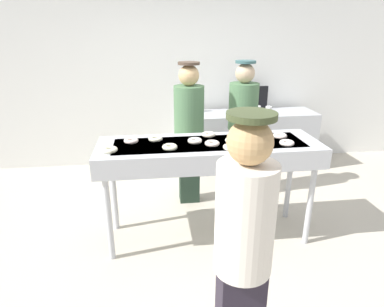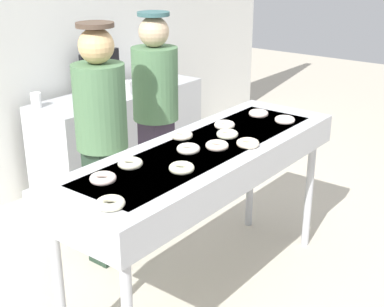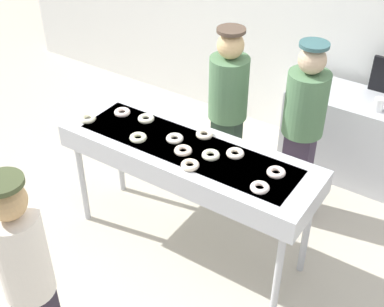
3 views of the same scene
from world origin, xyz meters
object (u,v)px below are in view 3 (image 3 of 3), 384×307
Objects in this scene: sugar_donut_8 at (260,188)px; prep_counter at (375,144)px; sugar_donut_0 at (211,155)px; sugar_donut_4 at (183,151)px; sugar_donut_5 at (204,134)px; sugar_donut_9 at (190,165)px; sugar_donut_11 at (88,118)px; sugar_donut_2 at (138,138)px; worker_baker at (303,122)px; sugar_donut_7 at (122,112)px; paper_cup_0 at (311,71)px; worker_assistant at (228,105)px; paper_cup_1 at (379,104)px; fryer_conveyor at (188,158)px; sugar_donut_10 at (276,172)px; customer_waiting at (28,280)px; sugar_donut_6 at (175,138)px; sugar_donut_1 at (235,153)px; sugar_donut_3 at (146,119)px.

prep_counter is (0.33, 1.91, -0.61)m from sugar_donut_8.
sugar_donut_4 is (-0.21, -0.07, 0.00)m from sugar_donut_0.
sugar_donut_9 is (0.13, -0.40, 0.00)m from sugar_donut_5.
sugar_donut_2 is at bearing 0.58° from sugar_donut_11.
sugar_donut_5 is 0.08× the size of worker_baker.
paper_cup_0 is (0.96, 1.83, -0.11)m from sugar_donut_7.
sugar_donut_8 is 2.14m from paper_cup_0.
worker_assistant is 13.42× the size of paper_cup_1.
fryer_conveyor is at bearing 127.99° from sugar_donut_9.
sugar_donut_9 is 0.08× the size of worker_assistant.
sugar_donut_9 is at bearing -3.62° from sugar_donut_11.
sugar_donut_10 is (0.69, -0.13, 0.00)m from sugar_donut_5.
sugar_donut_4 is 0.08× the size of customer_waiting.
worker_baker is (0.56, 0.98, -0.07)m from sugar_donut_4.
sugar_donut_6 is 0.79m from sugar_donut_11.
sugar_donut_6 is at bearing 41.42° from worker_baker.
sugar_donut_1 is at bearing 40.00° from sugar_donut_0.
sugar_donut_9 is 1.07m from sugar_donut_11.
sugar_donut_0 and sugar_donut_10 have the same top height.
sugar_donut_1 and sugar_donut_11 have the same top height.
worker_baker is 1.00× the size of customer_waiting.
paper_cup_0 is (0.32, 3.48, -0.00)m from customer_waiting.
sugar_donut_2 reaches higher than paper_cup_0.
fryer_conveyor reaches higher than prep_counter.
sugar_donut_8 is 1.00× the size of sugar_donut_11.
paper_cup_0 is at bearing 84.07° from sugar_donut_4.
sugar_donut_3 is 1.23m from sugar_donut_10.
worker_assistant is (-0.32, 0.80, -0.07)m from sugar_donut_0.
sugar_donut_4 is at bearing -168.40° from sugar_donut_10.
fryer_conveyor is at bearing -96.50° from paper_cup_0.
sugar_donut_1 is 0.35m from sugar_donut_5.
sugar_donut_11 is (-1.61, 0.02, 0.00)m from sugar_donut_8.
sugar_donut_8 is (0.70, -0.15, 0.12)m from fryer_conveyor.
sugar_donut_2 is 1.08× the size of paper_cup_0.
sugar_donut_8 is at bearing -94.76° from sugar_donut_10.
fryer_conveyor is at bearing -120.27° from prep_counter.
sugar_donut_0 and sugar_donut_1 have the same top height.
sugar_donut_1 is 1.72m from customer_waiting.
prep_counter is (0.87, 1.96, -0.61)m from sugar_donut_9.
worker_baker reaches higher than fryer_conveyor.
sugar_donut_1 is 0.83m from worker_assistant.
sugar_donut_8 is 0.08× the size of worker_assistant.
sugar_donut_2 is at bearing 37.39° from worker_baker.
fryer_conveyor is 1.19× the size of prep_counter.
customer_waiting is at bearing -119.81° from sugar_donut_8.
sugar_donut_8 is (0.68, -0.35, 0.00)m from sugar_donut_5.
fryer_conveyor is 15.47× the size of sugar_donut_4.
customer_waiting is 0.95× the size of prep_counter.
sugar_donut_9 is at bearing 76.73° from customer_waiting.
paper_cup_0 is (1.13, 2.06, -0.11)m from sugar_donut_11.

